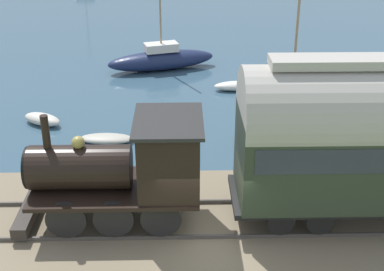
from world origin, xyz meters
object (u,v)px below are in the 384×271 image
object	(u,v)px
sailboat_yellow	(289,120)
rowboat_off_pier	(107,139)
rowboat_near_shore	(238,86)
sailboat_navy	(161,59)
rowboat_far_out	(42,119)
steam_locomotive	(129,165)

from	to	relation	value
sailboat_yellow	rowboat_off_pier	world-z (taller)	sailboat_yellow
rowboat_near_shore	rowboat_off_pier	bearing A→B (deg)	131.36
rowboat_near_shore	rowboat_off_pier	size ratio (longest dim) A/B	1.11
sailboat_navy	rowboat_far_out	distance (m)	8.80
sailboat_yellow	sailboat_navy	world-z (taller)	sailboat_yellow
sailboat_yellow	rowboat_off_pier	bearing A→B (deg)	64.57
sailboat_yellow	rowboat_near_shore	distance (m)	5.27
rowboat_near_shore	rowboat_off_pier	xyz separation A→B (m)	(-5.78, 5.85, -0.07)
sailboat_navy	rowboat_off_pier	xyz separation A→B (m)	(-9.11, 1.93, -0.44)
sailboat_yellow	rowboat_off_pier	distance (m)	7.50
rowboat_off_pier	rowboat_near_shore	bearing A→B (deg)	-41.84
steam_locomotive	rowboat_off_pier	size ratio (longest dim) A/B	2.39
rowboat_far_out	rowboat_off_pier	size ratio (longest dim) A/B	0.90
steam_locomotive	rowboat_off_pier	xyz separation A→B (m)	(6.18, 1.54, -2.17)
steam_locomotive	sailboat_yellow	bearing A→B (deg)	-40.40
rowboat_near_shore	rowboat_far_out	xyz separation A→B (m)	(-3.97, 8.82, 0.01)
rowboat_near_shore	rowboat_off_pier	world-z (taller)	rowboat_near_shore
steam_locomotive	rowboat_near_shore	world-z (taller)	steam_locomotive
sailboat_yellow	sailboat_navy	size ratio (longest dim) A/B	1.30
rowboat_far_out	steam_locomotive	bearing A→B (deg)	-120.59
sailboat_yellow	steam_locomotive	bearing A→B (deg)	108.22
sailboat_navy	rowboat_near_shore	xyz separation A→B (m)	(-3.33, -3.91, -0.37)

